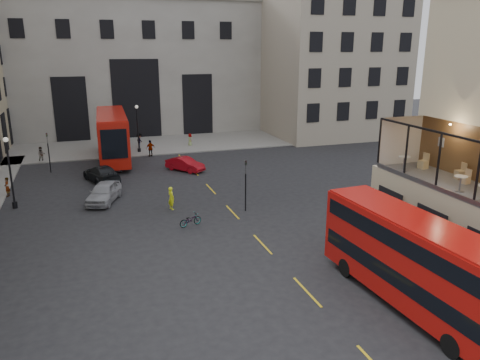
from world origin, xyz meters
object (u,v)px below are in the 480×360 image
object	(u,v)px
traffic_light_far	(48,147)
cafe_table_far	(404,161)
bicycle	(190,220)
pedestrian_e	(7,187)
pedestrian_c	(150,148)
cafe_chair_b	(466,179)
pedestrian_b	(140,141)
cyclist	(171,198)
street_lamp_b	(138,132)
car_c	(102,174)
car_a	(104,192)
bus_near	(412,257)
street_lamp_a	(11,177)
bus_far	(112,134)
cafe_chair_c	(460,174)
car_b	(185,164)
traffic_light_near	(246,179)
cafe_chair_d	(423,164)
cafe_table_mid	(461,181)
pedestrian_d	(190,140)
pedestrian_a	(41,155)

from	to	relation	value
traffic_light_far	cafe_table_far	xyz separation A→B (m)	(20.73, -24.49, 2.74)
bicycle	pedestrian_e	size ratio (longest dim) A/B	1.05
pedestrian_c	cafe_chair_b	world-z (taller)	cafe_chair_b
pedestrian_b	cyclist	bearing A→B (deg)	-154.84
street_lamp_b	car_c	distance (m)	11.85
street_lamp_b	car_c	bearing A→B (deg)	-112.70
car_a	cafe_table_far	world-z (taller)	cafe_table_far
traffic_light_far	cyclist	world-z (taller)	traffic_light_far
bus_near	street_lamp_a	bearing A→B (deg)	132.72
bus_far	pedestrian_e	world-z (taller)	bus_far
bus_far	pedestrian_c	bearing A→B (deg)	7.58
traffic_light_far	bus_far	size ratio (longest dim) A/B	0.30
traffic_light_far	cafe_chair_c	world-z (taller)	cafe_chair_c
car_b	street_lamp_a	bearing A→B (deg)	166.71
traffic_light_near	pedestrian_c	distance (m)	20.22
bus_far	street_lamp_a	bearing A→B (deg)	-121.37
street_lamp_a	car_c	xyz separation A→B (m)	(6.47, 5.18, -1.66)
street_lamp_a	cyclist	bearing A→B (deg)	-19.83
traffic_light_far	cafe_chair_d	size ratio (longest dim) A/B	4.12
street_lamp_b	cafe_table_mid	distance (m)	36.79
traffic_light_near	traffic_light_far	distance (m)	21.26
bus_far	car_b	size ratio (longest dim) A/B	3.18
traffic_light_near	cafe_chair_c	world-z (taller)	cafe_chair_c
pedestrian_c	bicycle	bearing A→B (deg)	73.03
car_a	pedestrian_b	distance (m)	19.76
pedestrian_d	cafe_chair_c	world-z (taller)	cafe_chair_c
car_c	cafe_table_far	bearing A→B (deg)	112.00
cyclist	pedestrian_a	bearing A→B (deg)	9.53
car_c	cafe_table_mid	size ratio (longest dim) A/B	6.40
traffic_light_far	pedestrian_d	world-z (taller)	traffic_light_far
traffic_light_near	car_b	size ratio (longest dim) A/B	0.96
street_lamp_a	cafe_chair_d	world-z (taller)	cafe_chair_d
traffic_light_far	cafe_chair_d	world-z (taller)	cafe_chair_d
cafe_chair_b	street_lamp_b	bearing A→B (deg)	111.23
cafe_table_far	car_c	bearing A→B (deg)	129.57
car_c	cafe_table_mid	xyz separation A→B (m)	(16.35, -23.91, 4.39)
car_b	pedestrian_c	xyz separation A→B (m)	(-2.26, 7.17, 0.24)
pedestrian_c	cafe_chair_d	xyz separation A→B (m)	(12.14, -28.22, 3.99)
bus_far	cafe_table_far	world-z (taller)	cafe_table_far
traffic_light_near	cafe_chair_d	bearing A→B (deg)	-46.21
street_lamp_b	car_c	xyz separation A→B (m)	(-4.53, -10.82, -1.66)
street_lamp_a	bicycle	bearing A→B (deg)	-33.45
bus_far	cafe_table_far	distance (m)	31.45
street_lamp_a	pedestrian_c	xyz separation A→B (m)	(11.97, 13.75, -1.50)
traffic_light_far	car_a	size ratio (longest dim) A/B	0.85
pedestrian_d	street_lamp_b	bearing A→B (deg)	89.66
pedestrian_e	bus_far	bearing A→B (deg)	147.24
traffic_light_near	traffic_light_far	world-z (taller)	same
cafe_table_mid	cafe_chair_c	xyz separation A→B (m)	(1.67, 1.78, -0.25)
car_c	pedestrian_a	size ratio (longest dim) A/B	3.17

